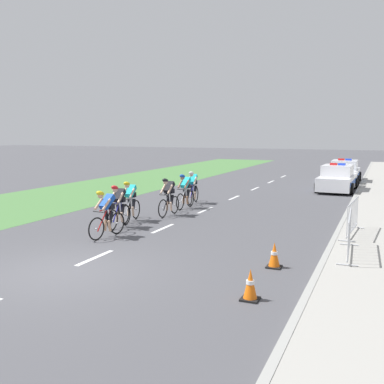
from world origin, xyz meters
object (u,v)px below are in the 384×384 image
Objects in this scene: cyclist_second at (119,206)px; cyclist_fourth at (169,196)px; crowd_barrier_middle at (353,218)px; police_car_second at (344,172)px; traffic_cone_mid at (274,255)px; cyclist_third at (130,200)px; cyclist_fifth at (185,191)px; cyclist_lead at (106,213)px; traffic_cone_near at (250,285)px; cyclist_sixth at (193,187)px; police_car_nearest at (337,179)px; crowd_barrier_front at (349,235)px.

cyclist_second is 2.82m from cyclist_fourth.
cyclist_fourth is 0.74× the size of crowd_barrier_middle.
police_car_second is 6.90× the size of traffic_cone_mid.
cyclist_third is 3.48m from cyclist_fifth.
cyclist_lead is at bearing -106.07° from police_car_second.
traffic_cone_near is at bearing -53.77° from cyclist_fourth.
cyclist_third is 1.00× the size of cyclist_fifth.
cyclist_lead is 5.96m from cyclist_fifth.
crowd_barrier_middle is (7.19, 2.98, -0.14)m from cyclist_lead.
cyclist_sixth is 0.39× the size of police_car_second.
cyclist_fifth is 0.39× the size of police_car_nearest.
crowd_barrier_middle reaches higher than traffic_cone_mid.
police_car_nearest is 15.82m from traffic_cone_mid.
cyclist_second is 1.00× the size of cyclist_sixth.
cyclist_fourth is 2.69× the size of traffic_cone_near.
crowd_barrier_front is 2.25m from traffic_cone_mid.
crowd_barrier_front reaches higher than traffic_cone_mid.
cyclist_third is 7.86m from crowd_barrier_middle.
traffic_cone_mid is at bearing -43.64° from cyclist_fourth.
cyclist_lead is at bearing 169.09° from traffic_cone_mid.
cyclist_third is at bearing 104.57° from cyclist_lead.
police_car_second is at bearing 67.68° from cyclist_fifth.
police_car_nearest is 6.95× the size of traffic_cone_near.
traffic_cone_mid is (0.04, -15.81, -0.37)m from police_car_nearest.
cyclist_fourth is at bearing -87.13° from cyclist_fifth.
cyclist_second reaches higher than traffic_cone_near.
police_car_nearest reaches higher than cyclist_second.
police_car_nearest is at bearing 90.30° from traffic_cone_near.
crowd_barrier_middle is (-0.08, 2.55, 0.00)m from crowd_barrier_front.
police_car_nearest is at bearing 57.74° from cyclist_fifth.
cyclist_fourth reaches higher than crowd_barrier_front.
cyclist_fourth is 0.74× the size of crowd_barrier_front.
cyclist_sixth is 0.39× the size of police_car_nearest.
crowd_barrier_middle reaches higher than traffic_cone_near.
cyclist_sixth is 2.68× the size of traffic_cone_near.
traffic_cone_mid is (-1.63, -1.52, -0.34)m from crowd_barrier_front.
cyclist_lead is 1.00× the size of cyclist_third.
cyclist_second is at bearing 106.91° from cyclist_lead.
cyclist_fifth is at bearing 83.92° from cyclist_second.
cyclist_third is at bearing -176.88° from crowd_barrier_middle.
crowd_barrier_middle is at bearing 91.87° from crowd_barrier_front.
cyclist_lead is 1.00× the size of cyclist_second.
cyclist_third is at bearing 165.05° from crowd_barrier_front.
crowd_barrier_middle is (7.85, 0.43, -0.14)m from cyclist_third.
cyclist_sixth is 10.18m from crowd_barrier_front.
crowd_barrier_middle is (1.58, -11.75, -0.03)m from police_car_nearest.
police_car_second is 19.08m from crowd_barrier_front.
crowd_barrier_front is at bearing -43.05° from cyclist_sixth.
police_car_second is 16.54m from crowd_barrier_middle.
police_car_second reaches higher than cyclist_fifth.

